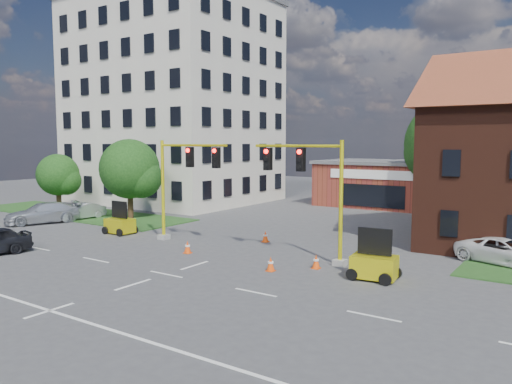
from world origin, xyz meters
The scene contains 19 objects.
ground centered at (0.00, 0.00, 0.00)m, with size 120.00×120.00×0.00m, color #454548.
grass_verge_nw centered at (-20.00, 10.00, 0.04)m, with size 22.00×6.00×0.08m, color #234C1C.
lane_markings centered at (0.00, -3.00, 0.01)m, with size 60.00×36.00×0.01m, color white, non-canonical shape.
office_block centered at (-20.00, 21.90, 10.31)m, with size 18.40×15.40×20.60m.
brick_shop centered at (0.00, 29.98, 2.16)m, with size 12.40×8.40×4.30m.
tree_large centered at (6.90, 27.08, 5.63)m, with size 8.19×7.80×9.78m.
tree_nw_front centered at (-13.76, 10.58, 3.81)m, with size 4.92×4.68×6.32m.
tree_nw_rear centered at (-23.81, 11.08, 2.98)m, with size 3.96×3.77×5.00m.
signal_mast_west centered at (-4.36, 6.00, 3.92)m, with size 5.30×0.60×6.20m.
signal_mast_east centered at (4.36, 6.00, 3.92)m, with size 5.30×0.60×6.20m.
trailer_west centered at (-9.74, 5.72, 0.65)m, with size 1.87×1.28×2.09m.
trailer_east centered at (8.30, 4.54, 0.69)m, with size 2.07×1.50×2.21m.
cone_a centered at (-2.11, 3.85, 0.34)m, with size 0.40×0.40×0.70m.
cone_b centered at (-0.22, 8.82, 0.34)m, with size 0.40×0.40×0.70m.
cone_c centered at (3.71, 3.19, 0.34)m, with size 0.40×0.40×0.70m.
cone_d centered at (5.28, 4.82, 0.34)m, with size 0.40×0.40×0.70m.
pickup_white centered at (12.79, 10.80, 0.66)m, with size 2.20×4.76×1.32m, color white.
sedan_silver_front centered at (-17.08, 8.14, 0.64)m, with size 1.36×3.90×1.28m, color #B7BBC0.
sedan_silver_rear centered at (-17.98, 5.45, 0.77)m, with size 2.16×5.32×1.55m, color #B7BBC0.
Camera 1 is at (16.04, -16.41, 6.13)m, focal length 35.00 mm.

